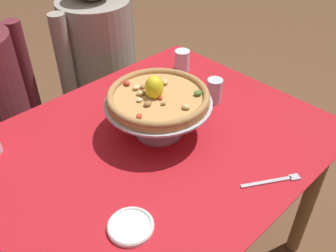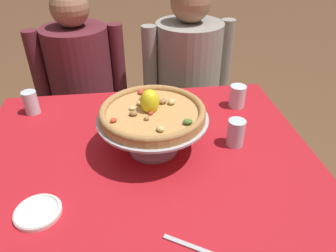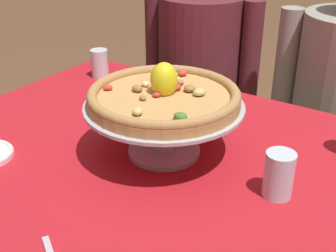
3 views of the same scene
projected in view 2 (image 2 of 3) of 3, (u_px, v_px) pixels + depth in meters
The scene contains 10 objects.
dining_table at pixel (144, 177), 1.16m from camera, with size 1.20×0.98×0.75m.
pizza_stand at pixel (153, 127), 1.08m from camera, with size 0.38×0.38×0.13m.
pizza at pixel (152, 112), 1.05m from camera, with size 0.36×0.36×0.10m.
water_glass_back_right at pixel (237, 98), 1.36m from camera, with size 0.07×0.07×0.10m.
water_glass_side_right at pixel (236, 134), 1.13m from camera, with size 0.06×0.06×0.10m.
water_glass_back_left at pixel (31, 104), 1.31m from camera, with size 0.06×0.06×0.10m.
side_plate at pixel (38, 212), 0.88m from camera, with size 0.13×0.13×0.02m.
dinner_fork at pixel (205, 252), 0.78m from camera, with size 0.18×0.12×0.01m.
diner_left at pixel (85, 98), 1.83m from camera, with size 0.50×0.39×1.17m.
diner_right at pixel (187, 90), 1.87m from camera, with size 0.52×0.42×1.19m.
Camera 2 is at (-0.02, -0.87, 1.44)m, focal length 33.57 mm.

